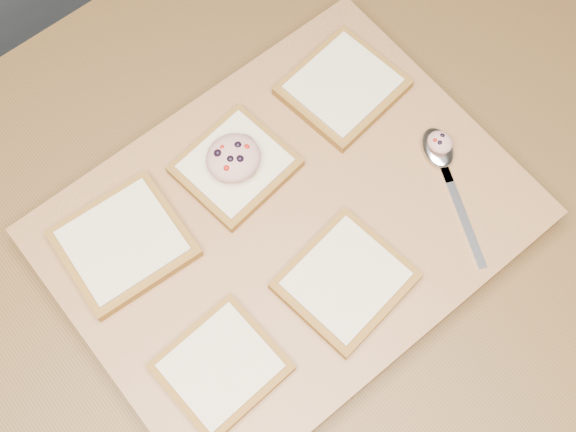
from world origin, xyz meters
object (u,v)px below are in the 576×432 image
cutting_board (288,227)px  spoon (441,158)px  bread_far_center (235,166)px  tuna_salad_dollop (233,158)px

cutting_board → spoon: bearing=-15.9°
cutting_board → bread_far_center: bearing=94.2°
tuna_salad_dollop → cutting_board: bearing=-85.0°
cutting_board → tuna_salad_dollop: tuna_salad_dollop is taller
tuna_salad_dollop → spoon: 0.23m
cutting_board → tuna_salad_dollop: 0.10m
bread_far_center → tuna_salad_dollop: tuna_salad_dollop is taller
cutting_board → spoon: size_ratio=2.94×
cutting_board → spoon: 0.19m
bread_far_center → spoon: 0.23m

